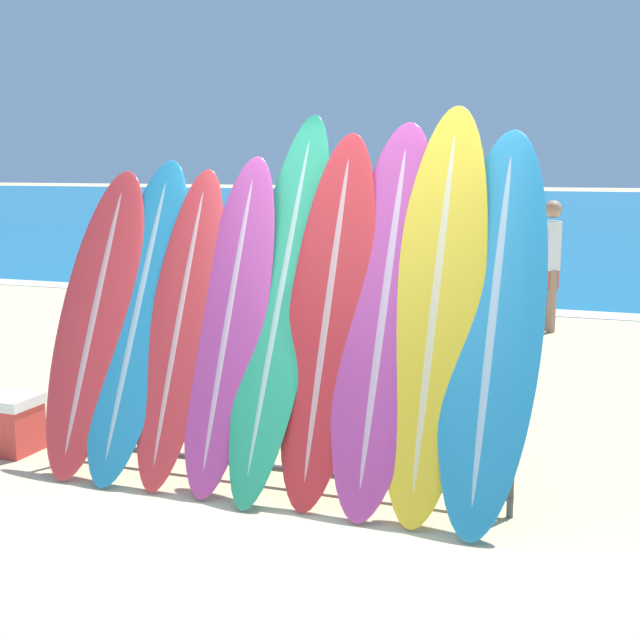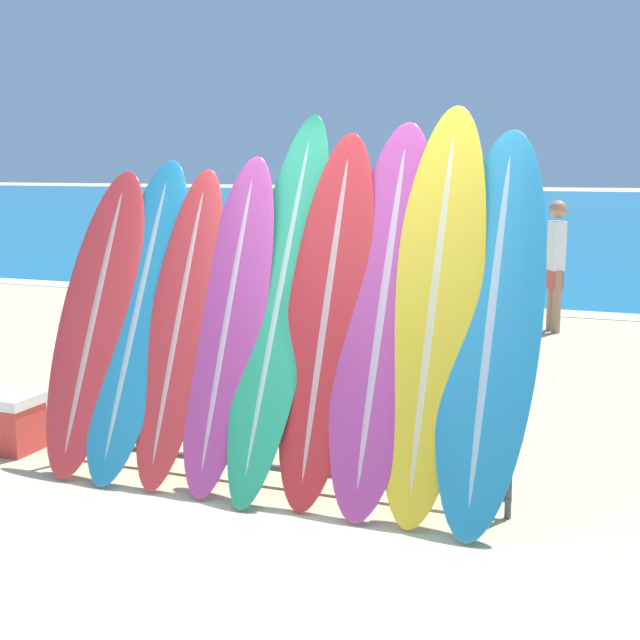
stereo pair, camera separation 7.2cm
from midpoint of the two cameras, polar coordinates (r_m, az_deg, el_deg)
The scene contains 16 objects.
ground_plane at distance 5.32m, azimuth -2.78°, elevation -13.04°, with size 160.00×160.00×0.00m, color #CCB789.
ocean_water at distance 42.13m, azimuth 18.59°, elevation 6.60°, with size 120.00×60.00×0.01m.
surfboard_rack at distance 5.77m, azimuth -2.53°, elevation -5.77°, with size 3.05×0.04×0.95m.
surfboard_slot_0 at distance 6.32m, azimuth -13.82°, elevation 0.06°, with size 0.59×1.00×2.04m.
surfboard_slot_1 at distance 6.16m, azimuth -11.24°, elevation 0.25°, with size 0.57×1.08×2.12m.
surfboard_slot_2 at distance 5.97m, azimuth -8.60°, elevation -0.27°, with size 0.48×0.96×2.06m.
surfboard_slot_3 at distance 5.81m, azimuth -5.48°, elevation -0.04°, with size 0.50×0.99×2.14m.
surfboard_slot_4 at distance 5.74m, azimuth -2.23°, elevation 1.28°, with size 0.49×1.29×2.42m.
surfboard_slot_5 at distance 5.57m, azimuth 0.80°, elevation 0.32°, with size 0.54×0.99×2.29m.
surfboard_slot_6 at distance 5.47m, azimuth 4.42°, elevation 0.48°, with size 0.59×1.11×2.36m.
surfboard_slot_7 at distance 5.39m, azimuth 7.67°, elevation 0.81°, with size 0.57×1.10×2.45m.
surfboard_slot_8 at distance 5.31m, azimuth 11.28°, elevation -0.24°, with size 0.59×1.19×2.30m.
person_near_water at distance 7.20m, azimuth 10.06°, elevation -0.13°, with size 0.26×0.25×1.53m.
person_mid_beach at distance 8.48m, azimuth 9.73°, elevation 1.36°, with size 0.26×0.20×1.52m.
person_far_left at distance 11.46m, azimuth 15.04°, elevation 3.69°, with size 0.25×0.28×1.64m.
cooler_box at distance 6.96m, azimuth -19.32°, elevation -6.15°, with size 0.53×0.36×0.42m.
Camera 2 is at (2.04, -4.45, 2.07)m, focal length 50.00 mm.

